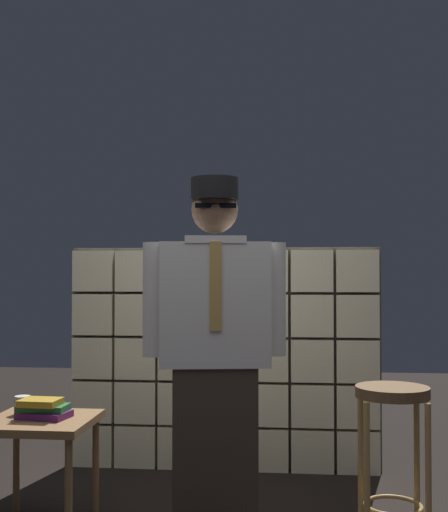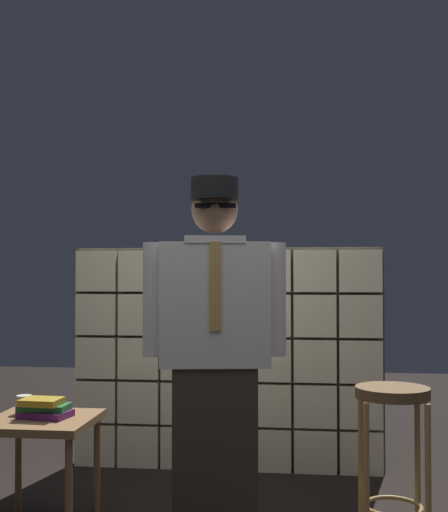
# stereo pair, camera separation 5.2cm
# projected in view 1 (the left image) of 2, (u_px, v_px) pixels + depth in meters

# --- Properties ---
(glass_block_wall) EXTENTS (2.09, 0.10, 1.50)m
(glass_block_wall) POSITION_uv_depth(u_px,v_px,m) (223.00, 359.00, 4.44)
(glass_block_wall) COLOR beige
(glass_block_wall) RESTS_ON ground
(standing_person) EXTENTS (0.71, 0.34, 1.77)m
(standing_person) POSITION_uv_depth(u_px,v_px,m) (215.00, 351.00, 3.24)
(standing_person) COLOR #382D23
(standing_person) RESTS_ON ground
(bar_stool) EXTENTS (0.34, 0.34, 0.78)m
(bar_stool) POSITION_uv_depth(u_px,v_px,m) (393.00, 430.00, 3.06)
(bar_stool) COLOR brown
(bar_stool) RESTS_ON ground
(side_table) EXTENTS (0.52, 0.52, 0.57)m
(side_table) POSITION_uv_depth(u_px,v_px,m) (41.00, 434.00, 3.36)
(side_table) COLOR brown
(side_table) RESTS_ON ground
(book_stack) EXTENTS (0.27, 0.20, 0.10)m
(book_stack) POSITION_uv_depth(u_px,v_px,m) (43.00, 409.00, 3.36)
(book_stack) COLOR #591E66
(book_stack) RESTS_ON side_table
(coffee_mug) EXTENTS (0.13, 0.08, 0.09)m
(coffee_mug) POSITION_uv_depth(u_px,v_px,m) (23.00, 405.00, 3.46)
(coffee_mug) COLOR silver
(coffee_mug) RESTS_ON side_table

